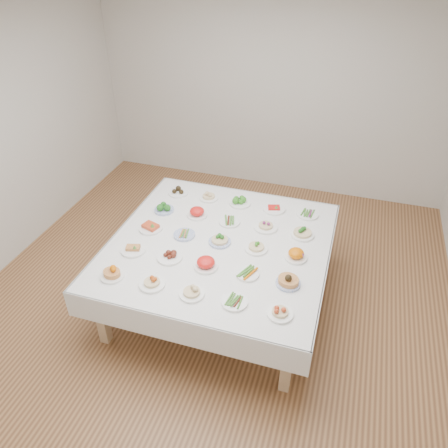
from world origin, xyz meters
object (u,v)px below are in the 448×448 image
(dish_0, at_px, (112,272))
(dish_24, at_px, (307,214))
(dish_12, at_px, (220,239))
(display_table, at_px, (219,249))

(dish_0, distance_m, dish_24, 2.13)
(dish_0, distance_m, dish_12, 1.08)
(dish_0, relative_size, dish_24, 0.91)
(dish_12, distance_m, dish_24, 1.06)
(dish_12, bearing_deg, display_table, -109.83)
(display_table, height_order, dish_24, dish_24)
(dish_12, bearing_deg, dish_0, -134.79)
(dish_12, height_order, dish_24, dish_12)
(dish_0, bearing_deg, display_table, 45.08)
(display_table, bearing_deg, dish_12, 70.17)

